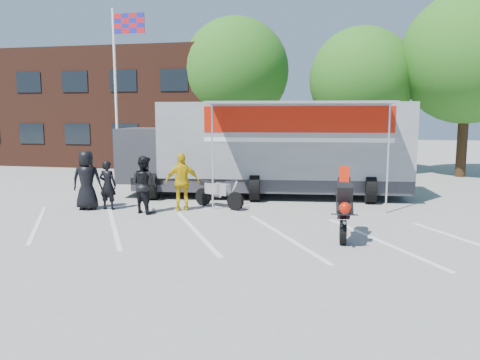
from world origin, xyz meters
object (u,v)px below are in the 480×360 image
at_px(transporter_truck, 270,196).
at_px(spectator_leather_b, 108,185).
at_px(flagpole, 120,73).
at_px(spectator_hivis, 182,182).
at_px(spectator_leather_c, 144,185).
at_px(parked_motorcycle, 219,208).
at_px(stunt_bike_rider, 341,237).
at_px(tree_left, 235,72).
at_px(tree_mid, 361,80).
at_px(spectator_leather_a, 87,180).
at_px(tree_right, 468,58).

distance_m(transporter_truck, spectator_leather_b, 6.14).
bearing_deg(flagpole, spectator_hivis, -51.00).
xyz_separation_m(spectator_leather_b, spectator_leather_c, (1.40, -0.25, 0.10)).
distance_m(transporter_truck, parked_motorcycle, 2.92).
bearing_deg(parked_motorcycle, spectator_leather_b, 131.18).
xyz_separation_m(parked_motorcycle, stunt_bike_rider, (4.05, -3.08, 0.00)).
relative_size(flagpole, tree_left, 0.93).
distance_m(flagpole, tree_left, 7.37).
relative_size(flagpole, tree_mid, 1.04).
xyz_separation_m(spectator_leather_b, spectator_hivis, (2.47, 0.36, 0.13)).
height_order(flagpole, stunt_bike_rider, flagpole).
xyz_separation_m(stunt_bike_rider, spectator_leather_b, (-7.58, 2.04, 0.82)).
bearing_deg(spectator_leather_a, tree_right, -154.70).
distance_m(tree_mid, parked_motorcycle, 12.84).
height_order(tree_right, spectator_leather_a, tree_right).
distance_m(tree_right, spectator_leather_c, 17.44).
relative_size(spectator_leather_b, spectator_hivis, 0.86).
relative_size(tree_mid, spectator_leather_a, 3.90).
bearing_deg(spectator_leather_b, spectator_leather_a, 12.70).
bearing_deg(tree_right, transporter_truck, -138.40).
height_order(tree_right, parked_motorcycle, tree_right).
bearing_deg(tree_right, spectator_leather_a, -141.25).
distance_m(tree_left, spectator_leather_b, 13.71).
xyz_separation_m(flagpole, tree_mid, (11.24, 5.00, -0.11)).
bearing_deg(spectator_leather_b, tree_left, -94.38).
height_order(spectator_leather_a, spectator_hivis, spectator_leather_a).
relative_size(transporter_truck, spectator_leather_c, 6.13).
xyz_separation_m(flagpole, spectator_leather_a, (2.04, -6.90, -4.07)).
bearing_deg(parked_motorcycle, tree_left, 34.48).
height_order(tree_mid, transporter_truck, tree_mid).
relative_size(tree_left, spectator_hivis, 4.57).
xyz_separation_m(flagpole, transporter_truck, (7.62, -3.16, -5.05)).
bearing_deg(transporter_truck, spectator_leather_b, -149.87).
xyz_separation_m(tree_left, tree_right, (12.00, -1.50, 0.31)).
bearing_deg(spectator_hivis, parked_motorcycle, -169.03).
distance_m(stunt_bike_rider, spectator_hivis, 5.72).
height_order(tree_left, stunt_bike_rider, tree_left).
relative_size(flagpole, transporter_truck, 0.71).
relative_size(tree_left, tree_right, 0.95).
distance_m(transporter_truck, spectator_leather_c, 5.29).
height_order(spectator_leather_b, spectator_hivis, spectator_hivis).
relative_size(tree_right, stunt_bike_rider, 4.53).
relative_size(tree_right, transporter_truck, 0.81).
relative_size(tree_left, parked_motorcycle, 4.22).
distance_m(tree_mid, transporter_truck, 10.21).
xyz_separation_m(tree_right, spectator_hivis, (-11.05, -10.91, -4.93)).
bearing_deg(spectator_leather_a, tree_mid, -141.17).
bearing_deg(stunt_bike_rider, tree_right, 63.82).
relative_size(spectator_leather_a, spectator_leather_c, 1.07).
relative_size(transporter_truck, spectator_leather_b, 6.89).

